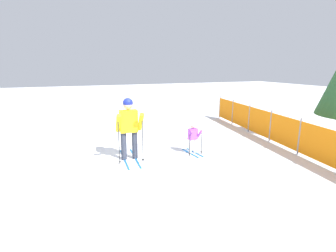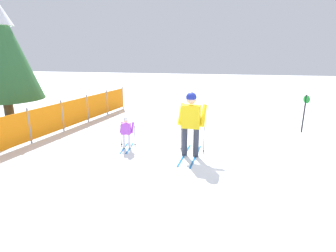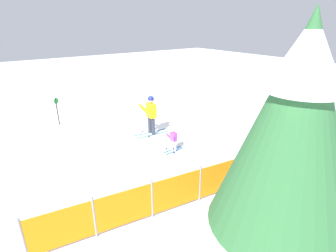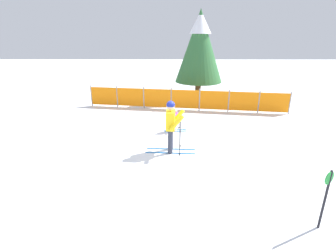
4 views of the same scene
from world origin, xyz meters
name	(u,v)px [view 1 (image 1 of 4)]	position (x,y,z in m)	size (l,w,h in m)	color
ground_plane	(127,162)	(0.00, 0.00, 0.00)	(60.00, 60.00, 0.00)	white
skier_adult	(129,124)	(-0.22, 0.13, 1.07)	(1.71, 0.78, 1.79)	#1966B2
skier_child	(193,136)	(-0.02, 2.08, 0.56)	(0.93, 0.50, 0.98)	#1966B2
safety_fence	(284,131)	(0.52, 5.13, 0.57)	(10.20, 1.54, 1.14)	gray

